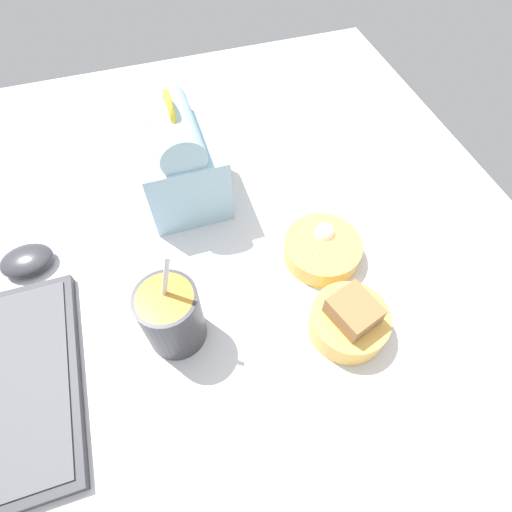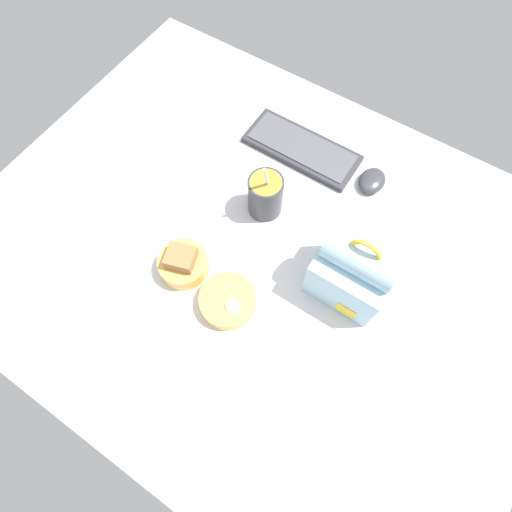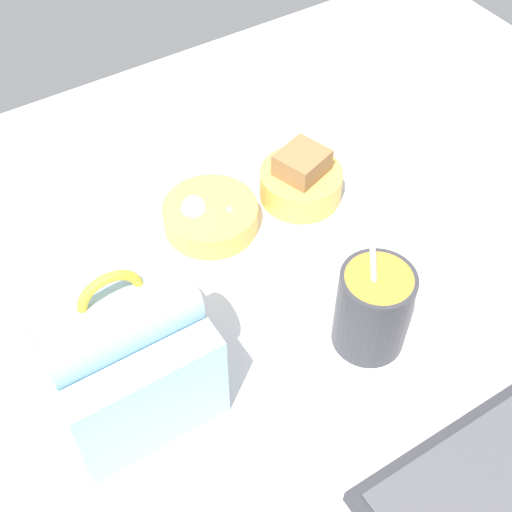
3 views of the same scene
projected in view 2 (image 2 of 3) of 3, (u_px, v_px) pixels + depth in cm
name	position (u px, v px, depth cm)	size (l,w,h in cm)	color
desk_surface	(258.00, 249.00, 98.74)	(140.00, 110.00, 2.00)	silver
keyboard	(302.00, 149.00, 108.86)	(31.42, 12.64, 2.10)	#2D2D33
lunch_bag	(354.00, 271.00, 86.03)	(16.38, 14.13, 21.97)	#9EC6DB
soup_cup	(265.00, 195.00, 96.94)	(8.64, 8.64, 19.20)	#333338
bento_bowl_sandwich	(183.00, 263.00, 92.93)	(11.63, 11.63, 7.89)	#EAB24C
bento_bowl_snacks	(228.00, 301.00, 90.22)	(12.90, 12.90, 5.40)	#EAB24C
computer_mouse	(372.00, 181.00, 103.98)	(6.62, 8.52, 3.05)	#333338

